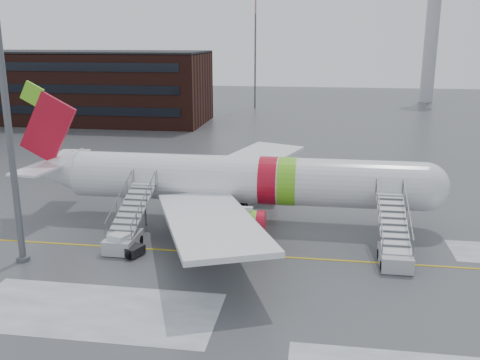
% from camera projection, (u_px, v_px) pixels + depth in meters
% --- Properties ---
extents(ground, '(260.00, 260.00, 0.00)m').
position_uv_depth(ground, '(230.00, 248.00, 38.15)').
color(ground, '#494C4F').
rests_on(ground, ground).
extents(airliner, '(35.03, 32.97, 11.18)m').
position_uv_depth(airliner, '(232.00, 180.00, 43.16)').
color(airliner, white).
rests_on(airliner, ground).
extents(airstair_fwd, '(2.05, 7.70, 3.48)m').
position_uv_depth(airstair_fwd, '(394.00, 246.00, 35.76)').
color(airstair_fwd, '#AFB2B7').
rests_on(airstair_fwd, ground).
extents(airstair_aft, '(2.05, 7.70, 3.48)m').
position_uv_depth(airstair_aft, '(127.00, 231.00, 38.50)').
color(airstair_aft, '#AFB1B7').
rests_on(airstair_aft, ground).
extents(pushback_tug, '(2.77, 2.43, 1.41)m').
position_uv_depth(pushback_tug, '(124.00, 245.00, 37.09)').
color(pushback_tug, black).
rests_on(pushback_tug, ground).
extents(light_mast_near, '(1.20, 1.20, 26.36)m').
position_uv_depth(light_mast_near, '(0.00, 54.00, 32.56)').
color(light_mast_near, '#595B60').
rests_on(light_mast_near, ground).
extents(terminal_building, '(62.00, 16.11, 12.30)m').
position_uv_depth(terminal_building, '(34.00, 86.00, 95.62)').
color(terminal_building, '#3F1E16').
rests_on(terminal_building, ground).
extents(control_tower, '(6.40, 6.40, 30.00)m').
position_uv_depth(control_tower, '(433.00, 18.00, 119.63)').
color(control_tower, '#B2B5BA').
rests_on(control_tower, ground).
extents(light_mast_far_n, '(1.20, 1.20, 24.25)m').
position_uv_depth(light_mast_far_n, '(255.00, 41.00, 110.22)').
color(light_mast_far_n, '#595B60').
rests_on(light_mast_far_n, ground).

